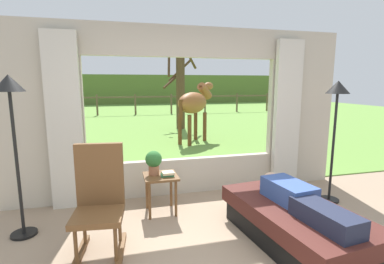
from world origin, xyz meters
TOP-DOWN VIEW (x-y plane):
  - back_wall_with_window at (0.00, 2.26)m, footprint 5.20×0.12m
  - curtain_panel_left at (-1.69, 2.12)m, footprint 0.44×0.10m
  - curtain_panel_right at (1.69, 2.12)m, footprint 0.44×0.10m
  - outdoor_pasture_lawn at (0.00, 13.16)m, footprint 36.00×21.68m
  - distant_hill_ridge at (0.00, 23.00)m, footprint 36.00×2.00m
  - recliner_sofa at (0.81, 0.50)m, footprint 1.09×1.79m
  - reclining_person at (0.81, 0.46)m, footprint 0.41×1.44m
  - rocking_chair at (-1.21, 0.87)m, footprint 0.54×0.73m
  - side_table at (-0.48, 1.62)m, footprint 0.44×0.44m
  - potted_plant at (-0.56, 1.68)m, footprint 0.22×0.22m
  - book_stack at (-0.39, 1.56)m, footprint 0.18×0.15m
  - floor_lamp_left at (-2.09, 1.42)m, footprint 0.32×0.32m
  - floor_lamp_right at (1.99, 1.38)m, footprint 0.32×0.32m
  - horse at (1.16, 5.97)m, footprint 1.56×1.50m
  - pasture_tree at (1.32, 8.59)m, footprint 1.33×1.33m
  - pasture_fence_line at (0.00, 14.07)m, footprint 16.10×0.10m

SIDE VIEW (x-z plane):
  - outdoor_pasture_lawn at x=0.00m, z-range 0.00..0.02m
  - recliner_sofa at x=0.81m, z-range 0.01..0.43m
  - side_table at x=-0.48m, z-range 0.17..0.69m
  - reclining_person at x=0.81m, z-range 0.41..0.63m
  - rocking_chair at x=-1.21m, z-range -0.01..1.11m
  - book_stack at x=-0.39m, z-range 0.52..0.58m
  - potted_plant at x=-0.56m, z-range 0.54..0.86m
  - pasture_fence_line at x=0.00m, z-range 0.19..1.29m
  - horse at x=1.16m, z-range 0.29..2.02m
  - curtain_panel_left at x=-1.69m, z-range 0.00..2.40m
  - curtain_panel_right at x=1.69m, z-range 0.00..2.40m
  - distant_hill_ridge at x=0.00m, z-range 0.00..2.40m
  - back_wall_with_window at x=0.00m, z-range -0.03..2.52m
  - floor_lamp_right at x=1.99m, z-range 0.54..2.30m
  - floor_lamp_left at x=-2.09m, z-range 0.56..2.37m
  - pasture_tree at x=1.32m, z-range -0.03..2.97m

